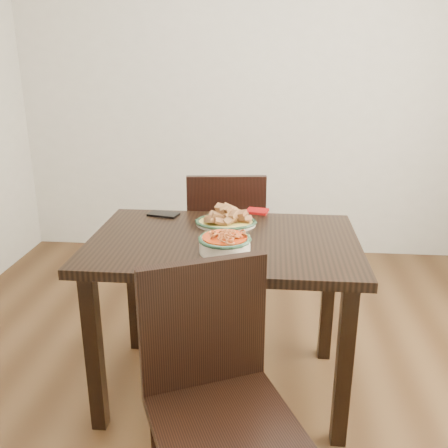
# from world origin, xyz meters

# --- Properties ---
(floor) EXTENTS (3.50, 3.50, 0.00)m
(floor) POSITION_xyz_m (0.00, 0.00, 0.00)
(floor) COLOR #3B2512
(floor) RESTS_ON ground
(wall_back) EXTENTS (3.50, 0.10, 2.60)m
(wall_back) POSITION_xyz_m (0.00, 1.75, 1.30)
(wall_back) COLOR beige
(wall_back) RESTS_ON ground
(wall_front) EXTENTS (3.50, 0.10, 2.60)m
(wall_front) POSITION_xyz_m (0.00, -1.75, 1.30)
(wall_front) COLOR beige
(wall_front) RESTS_ON ground
(dining_table) EXTENTS (1.14, 0.76, 0.75)m
(dining_table) POSITION_xyz_m (-0.04, -0.03, 0.64)
(dining_table) COLOR black
(dining_table) RESTS_ON ground
(chair_far) EXTENTS (0.46, 0.46, 0.89)m
(chair_far) POSITION_xyz_m (-0.09, 0.63, 0.50)
(chair_far) COLOR black
(chair_far) RESTS_ON ground
(chair_near) EXTENTS (0.56, 0.56, 0.89)m
(chair_near) POSITION_xyz_m (-0.01, -0.69, 0.50)
(chair_near) COLOR black
(chair_near) RESTS_ON ground
(fish_plate) EXTENTS (0.27, 0.22, 0.11)m
(fish_plate) POSITION_xyz_m (-0.05, 0.15, 0.79)
(fish_plate) COLOR beige
(fish_plate) RESTS_ON dining_table
(noodle_bowl) EXTENTS (0.21, 0.21, 0.08)m
(noodle_bowl) POSITION_xyz_m (-0.02, -0.18, 0.79)
(noodle_bowl) COLOR beige
(noodle_bowl) RESTS_ON dining_table
(smartphone) EXTENTS (0.16, 0.11, 0.01)m
(smartphone) POSITION_xyz_m (-0.36, 0.27, 0.76)
(smartphone) COLOR black
(smartphone) RESTS_ON dining_table
(napkin) EXTENTS (0.12, 0.11, 0.01)m
(napkin) POSITION_xyz_m (0.09, 0.36, 0.76)
(napkin) COLOR #930B0A
(napkin) RESTS_ON dining_table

